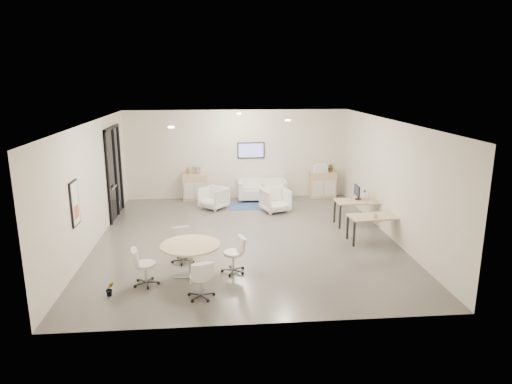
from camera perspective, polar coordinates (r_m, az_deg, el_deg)
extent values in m
cube|color=#575450|center=(12.77, -1.29, -7.52)|extent=(8.00, 9.00, 0.80)
cube|color=white|center=(11.89, -1.40, 10.70)|extent=(8.00, 9.00, 0.80)
cube|color=silver|center=(16.98, -2.44, 4.93)|extent=(8.00, 0.80, 3.20)
cube|color=silver|center=(7.49, 1.15, -7.07)|extent=(8.00, 0.80, 3.20)
cube|color=silver|center=(12.68, -21.60, 0.78)|extent=(0.80, 9.00, 3.20)
cube|color=silver|center=(13.20, 18.09, 1.58)|extent=(0.80, 9.00, 3.20)
cube|color=black|center=(14.97, -17.31, 2.37)|extent=(0.02, 1.90, 2.85)
cube|color=black|center=(14.77, -17.62, 7.64)|extent=(0.06, 1.90, 0.08)
cube|color=black|center=(14.10, -17.98, 1.62)|extent=(0.06, 0.08, 2.85)
cube|color=black|center=(15.84, -16.57, 3.04)|extent=(0.06, 0.08, 2.85)
cube|color=black|center=(15.11, -17.12, 2.49)|extent=(0.06, 0.07, 2.85)
cube|color=#B2B2B7|center=(14.61, -17.33, 0.58)|extent=(0.04, 0.60, 0.05)
cube|color=black|center=(11.08, -21.73, -1.32)|extent=(0.04, 0.54, 1.04)
cube|color=white|center=(11.08, -21.62, -1.32)|extent=(0.01, 0.46, 0.96)
cube|color=#DA613C|center=(11.13, -21.52, -2.31)|extent=(0.01, 0.32, 0.30)
cube|color=black|center=(16.56, -0.63, 5.23)|extent=(0.98, 0.05, 0.58)
cube|color=#8190DF|center=(16.53, -0.63, 5.21)|extent=(0.90, 0.01, 0.50)
cylinder|color=#FFEAC6|center=(10.95, -10.57, 7.97)|extent=(0.14, 0.14, 0.03)
cylinder|color=#FFEAC6|center=(12.55, 4.01, 8.93)|extent=(0.14, 0.14, 0.03)
cylinder|color=#FFEAC6|center=(14.91, -2.15, 9.77)|extent=(0.14, 0.14, 0.03)
cube|color=tan|center=(16.56, -7.61, 0.65)|extent=(0.86, 0.43, 0.97)
cube|color=silver|center=(16.38, -8.33, 0.12)|extent=(0.36, 0.02, 0.58)
cube|color=silver|center=(16.36, -6.94, 0.15)|extent=(0.36, 0.02, 0.58)
cube|color=tan|center=(16.99, 8.31, 0.94)|extent=(0.96, 0.45, 0.96)
cube|color=silver|center=(16.75, 7.75, 0.43)|extent=(0.40, 0.02, 0.57)
cube|color=silver|center=(16.85, 9.20, 0.46)|extent=(0.40, 0.02, 0.57)
cube|color=red|center=(16.45, -8.62, 2.64)|extent=(0.04, 0.14, 0.22)
cube|color=#337FCC|center=(16.45, -8.39, 2.65)|extent=(0.04, 0.14, 0.22)
cube|color=gold|center=(16.44, -8.17, 2.66)|extent=(0.04, 0.14, 0.22)
cube|color=#4CB24C|center=(16.44, -7.94, 2.66)|extent=(0.04, 0.14, 0.22)
cube|color=#CC6619|center=(16.44, -7.72, 2.67)|extent=(0.04, 0.14, 0.22)
cube|color=purple|center=(16.43, -7.49, 2.67)|extent=(0.04, 0.14, 0.22)
cube|color=#E54C7F|center=(16.43, -7.27, 2.68)|extent=(0.04, 0.14, 0.22)
cube|color=teal|center=(16.43, -7.04, 2.68)|extent=(0.04, 0.14, 0.22)
cube|color=white|center=(16.84, 8.04, 2.98)|extent=(0.48, 0.40, 0.28)
cube|color=white|center=(16.81, 8.06, 3.55)|extent=(0.36, 0.30, 0.06)
cube|color=white|center=(16.44, 0.77, -0.10)|extent=(1.74, 0.88, 0.32)
cube|color=white|center=(16.69, 0.66, 1.26)|extent=(1.73, 0.21, 0.32)
cube|color=white|center=(16.35, -1.98, 0.39)|extent=(0.16, 0.87, 0.65)
cube|color=white|center=(16.50, 3.50, 0.51)|extent=(0.16, 0.87, 0.65)
cube|color=navy|center=(15.72, -0.91, -1.77)|extent=(1.40, 0.94, 0.01)
imported|color=white|center=(15.43, -5.32, -0.62)|extent=(1.07, 1.06, 0.80)
imported|color=white|center=(15.02, 2.45, -0.89)|extent=(1.02, 0.99, 0.85)
cube|color=tan|center=(13.92, 12.82, -1.16)|extent=(1.44, 0.74, 0.04)
cube|color=black|center=(13.55, 10.45, -3.10)|extent=(0.05, 0.05, 0.70)
cube|color=black|center=(13.96, 15.72, -2.89)|extent=(0.05, 0.05, 0.70)
cube|color=black|center=(14.12, 9.80, -2.37)|extent=(0.05, 0.05, 0.70)
cube|color=black|center=(14.51, 14.88, -2.19)|extent=(0.05, 0.05, 0.70)
cube|color=tan|center=(12.57, 14.68, -2.99)|extent=(1.46, 0.84, 0.04)
cube|color=black|center=(12.21, 12.16, -5.16)|extent=(0.05, 0.05, 0.69)
cube|color=black|center=(12.65, 17.81, -4.85)|extent=(0.05, 0.05, 0.69)
cube|color=black|center=(12.75, 11.37, -4.28)|extent=(0.05, 0.05, 0.69)
cube|color=black|center=(13.17, 16.82, -4.02)|extent=(0.05, 0.05, 0.69)
cylinder|color=black|center=(14.05, 12.64, -0.88)|extent=(0.20, 0.20, 0.02)
cube|color=black|center=(14.02, 12.67, -0.41)|extent=(0.04, 0.03, 0.24)
cube|color=black|center=(13.97, 12.51, 0.18)|extent=(0.03, 0.50, 0.32)
cylinder|color=tan|center=(10.07, -8.23, -6.61)|extent=(1.30, 1.30, 0.04)
cylinder|color=#B2B2B7|center=(10.22, -8.15, -8.68)|extent=(0.10, 0.10, 0.75)
cube|color=#B2B2B7|center=(10.36, -8.08, -10.52)|extent=(0.76, 0.06, 0.03)
cube|color=#B2B2B7|center=(10.36, -8.08, -10.52)|extent=(0.06, 0.76, 0.03)
imported|color=#3F7F3F|center=(16.94, 9.36, 2.95)|extent=(0.40, 0.41, 0.25)
imported|color=#3F7F3F|center=(9.93, -17.78, -11.90)|extent=(0.26, 0.34, 0.13)
imported|color=white|center=(12.37, 14.69, -2.90)|extent=(0.11, 0.09, 0.11)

